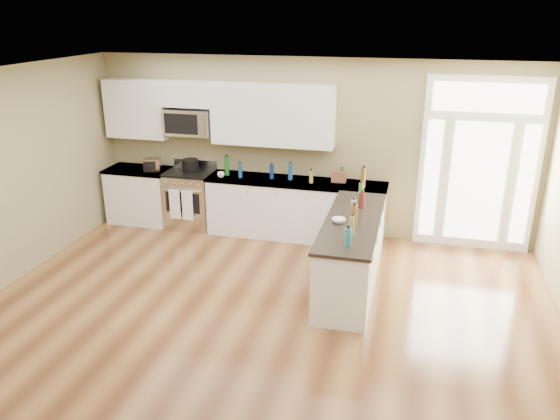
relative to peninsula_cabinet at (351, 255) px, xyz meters
name	(u,v)px	position (x,y,z in m)	size (l,w,h in m)	color
ground	(229,376)	(-0.93, -2.24, -0.43)	(8.00, 8.00, 0.00)	brown
room_shell	(222,218)	(-0.93, -2.24, 1.27)	(8.00, 8.00, 8.00)	#92885D
back_cabinet_left	(141,197)	(-3.80, 1.45, 0.00)	(1.10, 0.66, 0.94)	white
back_cabinet_right	(295,211)	(-1.08, 1.45, 0.00)	(2.85, 0.66, 0.94)	white
peninsula_cabinet	(351,255)	(0.00, 0.00, 0.00)	(0.69, 2.32, 0.94)	white
upper_cabinet_left	(137,109)	(-3.81, 1.59, 1.49)	(1.04, 0.33, 0.95)	white
upper_cabinet_right	(272,115)	(-1.50, 1.59, 1.49)	(1.94, 0.33, 0.95)	white
upper_cabinet_short	(189,94)	(-2.88, 1.59, 1.77)	(0.82, 0.33, 0.40)	white
microwave	(189,122)	(-2.88, 1.56, 1.33)	(0.78, 0.41, 0.42)	silver
entry_door	(479,165)	(1.62, 1.71, 0.87)	(1.70, 0.10, 2.60)	white
kitchen_range	(190,199)	(-2.89, 1.45, 0.04)	(0.77, 0.69, 1.08)	silver
stockpot	(190,165)	(-2.88, 1.52, 0.62)	(0.27, 0.27, 0.21)	black
toaster_oven	(153,165)	(-3.50, 1.38, 0.61)	(0.26, 0.20, 0.22)	silver
cardboard_box	(339,176)	(-0.42, 1.57, 0.60)	(0.22, 0.16, 0.18)	brown
bowl_left	(154,167)	(-3.55, 1.52, 0.53)	(0.18, 0.18, 0.04)	white
bowl_peninsula	(339,220)	(-0.16, -0.15, 0.53)	(0.17, 0.17, 0.05)	white
cup_counter	(221,175)	(-2.28, 1.32, 0.55)	(0.11, 0.11, 0.09)	white
counter_bottles	(318,189)	(-0.59, 0.73, 0.63)	(2.36, 2.45, 0.31)	#19591E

